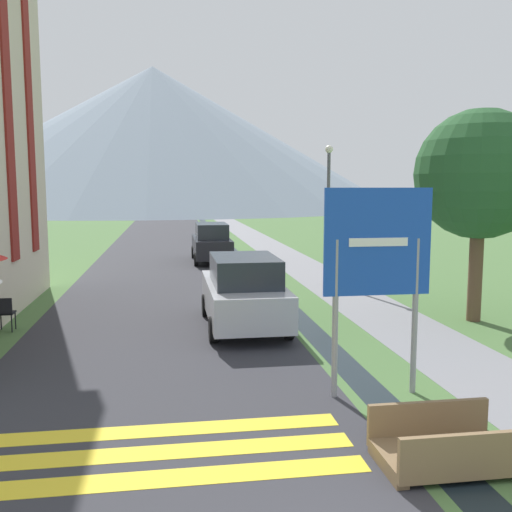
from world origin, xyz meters
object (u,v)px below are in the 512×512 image
footbridge (446,449)px  tree_by_path (480,175)px  parked_car_near (244,292)px  cafe_chair_far_right (5,311)px  streetlamp (328,202)px  road_sign (377,261)px  parked_car_far (211,243)px

footbridge → tree_by_path: bearing=58.3°
parked_car_near → cafe_chair_far_right: 5.84m
footbridge → parked_car_near: size_ratio=0.39×
cafe_chair_far_right → streetlamp: size_ratio=0.17×
road_sign → parked_car_far: bearing=94.7°
footbridge → tree_by_path: tree_by_path is taller
parked_car_far → tree_by_path: bearing=-65.1°
road_sign → cafe_chair_far_right: road_sign is taller
footbridge → cafe_chair_far_right: 10.86m
road_sign → tree_by_path: bearing=46.6°
parked_car_near → streetlamp: bearing=57.3°
cafe_chair_far_right → tree_by_path: tree_by_path is taller
footbridge → tree_by_path: (4.50, 7.29, 3.59)m
parked_car_far → tree_by_path: tree_by_path is taller
streetlamp → tree_by_path: 6.68m
tree_by_path → road_sign: bearing=-133.4°
cafe_chair_far_right → streetlamp: 11.45m
footbridge → parked_car_near: bearing=102.1°
road_sign → parked_car_far: road_sign is taller
parked_car_far → cafe_chair_far_right: parked_car_far is taller
parked_car_near → streetlamp: (3.87, 6.03, 2.05)m
parked_car_near → cafe_chair_far_right: (-5.81, 0.43, -0.40)m
parked_car_far → streetlamp: size_ratio=0.90×
road_sign → parked_car_far: (-1.46, 17.65, -1.40)m
footbridge → cafe_chair_far_right: (-7.41, 7.93, 0.29)m
parked_car_near → tree_by_path: bearing=-1.9°
parked_car_far → tree_by_path: size_ratio=0.82×
footbridge → parked_car_far: (-1.47, 20.17, 0.68)m
footbridge → streetlamp: bearing=80.5°
parked_car_near → cafe_chair_far_right: parked_car_near is taller
parked_car_far → tree_by_path: (5.97, -12.88, 2.91)m
streetlamp → tree_by_path: (2.23, -6.23, 0.85)m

